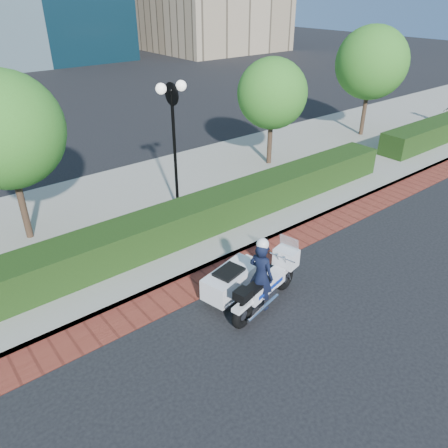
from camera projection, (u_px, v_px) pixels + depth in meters
ground at (261, 301)px, 10.78m from camera, size 120.00×120.00×0.00m
brick_strip at (223, 273)px, 11.80m from camera, size 60.00×1.00×0.01m
sidewalk at (141, 212)px, 14.85m from camera, size 60.00×8.00×0.15m
hedge_main at (179, 223)px, 12.93m from camera, size 18.00×1.20×1.00m
hedge_far at (448, 127)px, 21.70m from camera, size 10.00×1.20×1.00m
lamppost at (174, 128)px, 13.46m from camera, size 1.02×0.70×4.21m
tree_b at (4, 130)px, 11.65m from camera, size 3.20×3.20×4.89m
tree_c at (272, 94)px, 17.32m from camera, size 2.80×2.80×4.30m
tree_d at (372, 63)px, 20.62m from camera, size 3.40×3.40×5.16m
police_motorcycle at (251, 280)px, 10.38m from camera, size 2.45×1.76×2.00m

